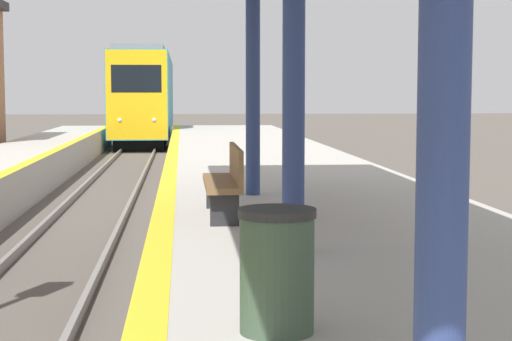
{
  "coord_description": "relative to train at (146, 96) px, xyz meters",
  "views": [
    {
      "loc": [
        1.91,
        -1.8,
        2.6
      ],
      "look_at": [
        3.72,
        19.15,
        0.67
      ],
      "focal_mm": 60.0,
      "sensor_mm": 36.0,
      "label": 1
    }
  ],
  "objects": [
    {
      "name": "train",
      "position": [
        0.0,
        0.0,
        0.0
      ],
      "size": [
        2.63,
        20.23,
        4.66
      ],
      "color": "black",
      "rests_on": "ground"
    },
    {
      "name": "trash_bin",
      "position": [
        2.54,
        -40.81,
        -0.96
      ],
      "size": [
        0.53,
        0.53,
        0.85
      ],
      "color": "#384C38",
      "rests_on": "platform_right"
    },
    {
      "name": "bench",
      "position": [
        2.48,
        -35.38,
        -0.89
      ],
      "size": [
        0.44,
        1.99,
        0.92
      ],
      "color": "brown",
      "rests_on": "platform_right"
    }
  ]
}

